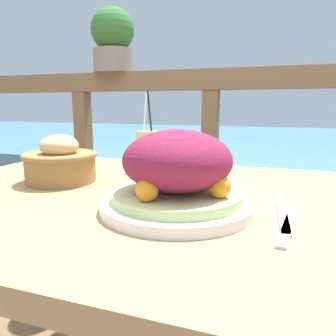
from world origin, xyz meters
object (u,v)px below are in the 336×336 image
at_px(bread_basket, 60,162).
at_px(drink_glass, 148,151).
at_px(potted_plant, 113,40).
at_px(salad_plate, 177,176).

bearing_deg(bread_basket, drink_glass, 50.22).
xyz_separation_m(drink_glass, bread_basket, (-0.16, -0.20, -0.01)).
bearing_deg(drink_glass, potted_plant, 125.45).
relative_size(salad_plate, potted_plant, 0.96).
bearing_deg(drink_glass, bread_basket, -129.78).
bearing_deg(salad_plate, drink_glass, 121.24).
relative_size(salad_plate, drink_glass, 1.23).
height_order(bread_basket, potted_plant, potted_plant).
bearing_deg(bread_basket, salad_plate, -19.08).
height_order(salad_plate, drink_glass, drink_glass).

